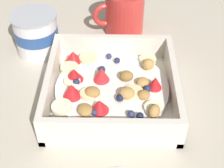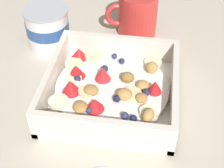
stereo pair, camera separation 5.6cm
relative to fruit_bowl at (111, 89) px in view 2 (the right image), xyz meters
The scene contains 4 objects.
ground_plane 0.03m from the fruit_bowl, 45.81° to the left, with size 2.40×2.40×0.00m, color beige.
fruit_bowl is the anchor object (origin of this frame).
yogurt_cup 0.20m from the fruit_bowl, 48.25° to the left, with size 0.09×0.09×0.08m.
coffee_mug 0.20m from the fruit_bowl, ahead, with size 0.08×0.11×0.09m.
Camera 2 is at (-0.42, -0.08, 0.41)m, focal length 54.13 mm.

